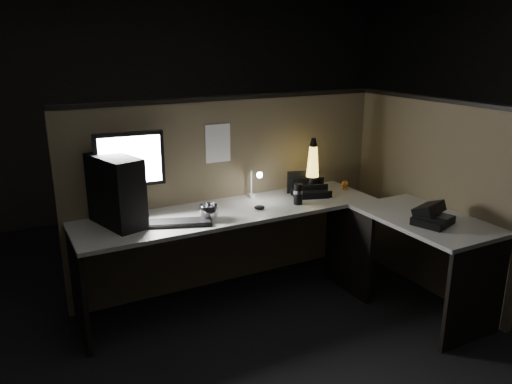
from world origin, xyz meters
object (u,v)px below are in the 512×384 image
monitor (130,167)px  keyboard (179,223)px  desk_phone (431,216)px  pc_tower (116,191)px  lava_lamp (313,171)px

monitor → keyboard: size_ratio=1.35×
keyboard → desk_phone: desk_phone is taller
pc_tower → keyboard: size_ratio=1.06×
pc_tower → desk_phone: size_ratio=1.57×
pc_tower → desk_phone: (1.90, -0.99, -0.18)m
desk_phone → pc_tower: bearing=134.0°
pc_tower → desk_phone: 2.15m
desk_phone → monitor: bearing=129.9°
pc_tower → keyboard: (0.36, -0.20, -0.23)m
monitor → lava_lamp: monitor is taller
keyboard → lava_lamp: 1.24m
monitor → desk_phone: 2.10m
pc_tower → monitor: size_ratio=0.78×
pc_tower → lava_lamp: pc_tower is taller
monitor → keyboard: 0.52m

